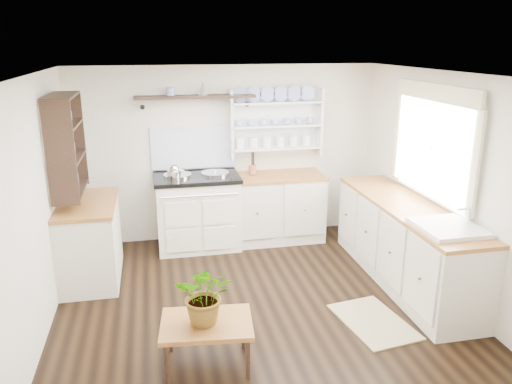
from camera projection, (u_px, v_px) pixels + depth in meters
floor at (256, 300)px, 5.19m from camera, size 4.00×3.80×0.01m
wall_back at (226, 154)px, 6.63m from camera, size 4.00×0.02×2.30m
wall_right at (441, 183)px, 5.25m from camera, size 0.02×3.80×2.30m
wall_left at (37, 208)px, 4.46m from camera, size 0.02×3.80×2.30m
ceiling at (256, 74)px, 4.52m from camera, size 4.00×3.80×0.01m
window at (433, 142)px, 5.26m from camera, size 0.08×1.55×1.22m
aga_cooker at (198, 211)px, 6.43m from camera, size 1.07×0.74×0.99m
back_cabinets at (275, 207)px, 6.67m from camera, size 1.27×0.63×0.90m
right_cabinets at (405, 243)px, 5.48m from camera, size 0.62×2.43×0.90m
belfast_sink at (447, 239)px, 4.68m from camera, size 0.55×0.60×0.45m
left_cabinets at (90, 240)px, 5.56m from camera, size 0.62×1.13×0.90m
plate_rack at (275, 122)px, 6.61m from camera, size 1.20×0.22×0.90m
high_shelf at (195, 98)px, 6.22m from camera, size 1.50×0.29×0.16m
left_shelving at (66, 144)px, 5.22m from camera, size 0.28×0.80×1.05m
kettle at (174, 173)px, 6.10m from camera, size 0.17×0.17×0.21m
utensil_crock at (252, 170)px, 6.54m from camera, size 0.10×0.10×0.12m
center_table at (207, 327)px, 4.06m from camera, size 0.79×0.60×0.40m
potted_plant at (206, 294)px, 3.97m from camera, size 0.53×0.48×0.50m
floor_rug at (373, 322)px, 4.78m from camera, size 0.67×0.92×0.02m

